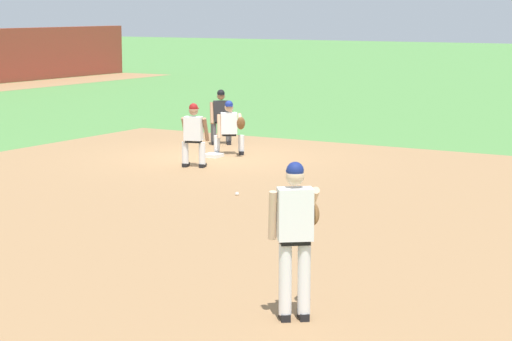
{
  "coord_description": "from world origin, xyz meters",
  "views": [
    {
      "loc": [
        -19.99,
        -13.12,
        3.58
      ],
      "look_at": [
        -7.15,
        -5.47,
        1.14
      ],
      "focal_mm": 70.0,
      "sensor_mm": 36.0,
      "label": 1
    }
  ],
  "objects_px": {
    "first_base_bag": "(213,155)",
    "baserunner": "(194,133)",
    "baseball": "(237,194)",
    "first_baseman": "(230,125)",
    "pitcher": "(296,231)",
    "umpire": "(221,115)"
  },
  "relations": [
    {
      "from": "pitcher",
      "to": "umpire",
      "type": "xyz_separation_m",
      "value": [
        12.18,
        8.86,
        -0.27
      ]
    },
    {
      "from": "pitcher",
      "to": "baserunner",
      "type": "relative_size",
      "value": 1.27
    },
    {
      "from": "first_base_bag",
      "to": "first_baseman",
      "type": "bearing_deg",
      "value": -17.55
    },
    {
      "from": "first_baseman",
      "to": "baserunner",
      "type": "relative_size",
      "value": 0.92
    },
    {
      "from": "first_base_bag",
      "to": "pitcher",
      "type": "height_order",
      "value": "pitcher"
    },
    {
      "from": "baseball",
      "to": "baserunner",
      "type": "xyz_separation_m",
      "value": [
        2.44,
        2.67,
        0.76
      ]
    },
    {
      "from": "first_baseman",
      "to": "umpire",
      "type": "distance_m",
      "value": 1.93
    },
    {
      "from": "umpire",
      "to": "baserunner",
      "type": "bearing_deg",
      "value": -156.5
    },
    {
      "from": "first_base_bag",
      "to": "baseball",
      "type": "bearing_deg",
      "value": -141.57
    },
    {
      "from": "pitcher",
      "to": "baserunner",
      "type": "height_order",
      "value": "pitcher"
    },
    {
      "from": "baseball",
      "to": "pitcher",
      "type": "bearing_deg",
      "value": -143.15
    },
    {
      "from": "baseball",
      "to": "first_baseman",
      "type": "height_order",
      "value": "first_baseman"
    },
    {
      "from": "first_baseman",
      "to": "baserunner",
      "type": "bearing_deg",
      "value": -171.32
    },
    {
      "from": "first_base_bag",
      "to": "pitcher",
      "type": "relative_size",
      "value": 0.2
    },
    {
      "from": "first_base_bag",
      "to": "baserunner",
      "type": "bearing_deg",
      "value": -162.71
    },
    {
      "from": "first_base_bag",
      "to": "umpire",
      "type": "height_order",
      "value": "umpire"
    },
    {
      "from": "baseball",
      "to": "pitcher",
      "type": "relative_size",
      "value": 0.04
    },
    {
      "from": "baseball",
      "to": "first_baseman",
      "type": "xyz_separation_m",
      "value": [
        4.47,
        2.98,
        0.69
      ]
    },
    {
      "from": "baseball",
      "to": "pitcher",
      "type": "xyz_separation_m",
      "value": [
        -6.21,
        -4.66,
        1.02
      ]
    },
    {
      "from": "umpire",
      "to": "pitcher",
      "type": "bearing_deg",
      "value": -143.97
    },
    {
      "from": "baseball",
      "to": "first_baseman",
      "type": "distance_m",
      "value": 5.42
    },
    {
      "from": "baseball",
      "to": "umpire",
      "type": "height_order",
      "value": "umpire"
    }
  ]
}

